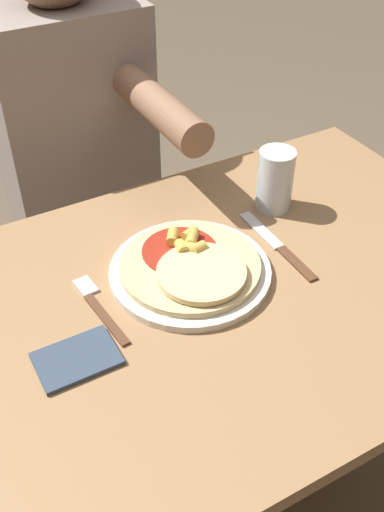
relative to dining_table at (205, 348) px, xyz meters
The scene contains 8 objects.
dining_table is the anchor object (origin of this frame).
plate 0.15m from the dining_table, 86.11° to the left, with size 0.28×0.28×0.01m.
pizza 0.17m from the dining_table, 84.90° to the left, with size 0.24×0.24×0.04m.
fork 0.23m from the dining_table, 160.03° to the left, with size 0.03×0.18×0.00m.
knife 0.23m from the dining_table, 13.93° to the left, with size 0.02×0.22×0.00m.
drinking_glass 0.35m from the dining_table, 32.53° to the left, with size 0.07×0.07×0.12m.
napkin 0.28m from the dining_table, behind, with size 0.12×0.08×0.01m.
person_diner 0.62m from the dining_table, 89.92° to the left, with size 0.34×0.52×1.25m.
Camera 1 is at (-0.37, -0.62, 1.45)m, focal length 42.00 mm.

